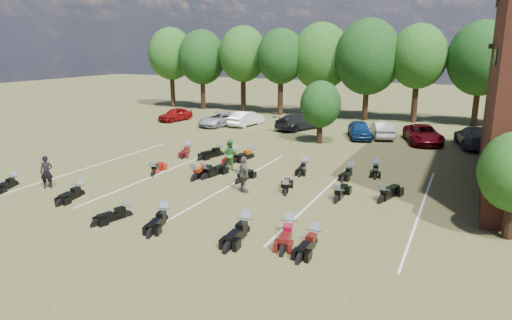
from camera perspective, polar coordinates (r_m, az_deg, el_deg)
The scene contains 36 objects.
ground at distance 22.00m, azimuth 0.56°, elevation -5.92°, with size 160.00×160.00×0.00m, color brown.
car_0 at distance 47.76m, azimuth -10.05°, elevation 5.63°, with size 1.58×3.93×1.34m, color maroon.
car_1 at distance 44.16m, azimuth -1.24°, elevation 5.21°, with size 1.50×4.30×1.42m, color silver.
car_2 at distance 44.16m, azimuth -4.69°, elevation 5.08°, with size 2.13×4.62×1.28m, color #9C9FA4.
car_3 at distance 42.24m, azimuth 5.37°, elevation 4.78°, with size 2.05×5.04×1.46m, color black.
car_4 at distance 39.04m, azimuth 12.82°, elevation 3.70°, with size 1.70×4.22×1.44m, color #0B2451.
car_5 at distance 39.74m, azimuth 15.50°, elevation 3.69°, with size 1.47×4.22×1.39m, color #BABBB6.
car_6 at distance 38.48m, azimuth 20.15°, elevation 3.04°, with size 2.39×5.19×1.44m, color #53040C.
car_7 at distance 38.43m, azimuth 25.68°, elevation 2.62°, with size 2.25×5.53×1.60m, color #3B3A3F.
person_black at distance 27.10m, azimuth -24.71°, elevation -1.39°, with size 0.65×0.43×1.79m, color black.
person_green at distance 28.40m, azimuth -3.32°, elevation 0.65°, with size 0.91×0.71×1.87m, color #2A6E29.
person_grey at distance 23.86m, azimuth -1.52°, elevation -1.85°, with size 1.14×0.48×1.95m, color #535047.
motorcycle_0 at distance 28.58m, azimuth -27.93°, elevation -2.86°, with size 0.65×2.04×1.14m, color black, non-canonical shape.
motorcycle_1 at distance 25.32m, azimuth -21.08°, elevation -4.18°, with size 0.68×2.14×1.19m, color black, non-canonical shape.
motorcycle_2 at distance 20.66m, azimuth -11.37°, elevation -7.56°, with size 0.71×2.23×1.25m, color black, non-canonical shape.
motorcycle_3 at distance 21.64m, azimuth -15.87°, elevation -6.83°, with size 0.66×2.06×1.15m, color black, non-canonical shape.
motorcycle_4 at distance 19.04m, azimuth -1.36°, elevation -9.20°, with size 0.77×2.43×1.36m, color black, non-canonical shape.
motorcycle_5 at distance 18.18m, azimuth 7.21°, elevation -10.49°, with size 0.70×2.21×1.23m, color black, non-canonical shape.
motorcycle_6 at distance 18.90m, azimuth 4.16°, elevation -9.41°, with size 0.75×2.37×1.32m, color #4F0D0B, non-canonical shape.
motorcycle_7 at distance 27.89m, azimuth -12.69°, elevation -1.91°, with size 0.70×2.18×1.22m, color maroon, non-canonical shape.
motorcycle_8 at distance 26.53m, azimuth -7.66°, elevation -2.52°, with size 0.79×2.49×1.39m, color black, non-canonical shape.
motorcycle_9 at distance 25.78m, azimuth -2.20°, elevation -2.89°, with size 0.68×2.13×1.19m, color black, non-canonical shape.
motorcycle_10 at distance 26.73m, azimuth -6.35°, elevation -2.35°, with size 0.76×2.39×1.33m, color black, non-canonical shape.
motorcycle_11 at distance 23.84m, azimuth 3.70°, elevation -4.34°, with size 0.69×2.15×1.20m, color black, non-canonical shape.
motorcycle_12 at distance 23.07m, azimuth 10.04°, elevation -5.17°, with size 0.75×2.35×1.31m, color black, non-canonical shape.
motorcycle_13 at distance 23.51m, azimuth 15.41°, elevation -5.11°, with size 0.80×2.50×1.39m, color black, non-canonical shape.
motorcycle_14 at distance 33.21m, azimuth -8.45°, elevation 0.84°, with size 0.70×2.18×1.22m, color #4F0B0F, non-canonical shape.
motorcycle_15 at distance 31.20m, azimuth -2.66°, elevation 0.12°, with size 0.72×2.26×1.26m, color maroon, non-canonical shape.
motorcycle_16 at distance 32.24m, azimuth -4.51°, elevation 0.55°, with size 0.77×2.42×1.35m, color black, non-canonical shape.
motorcycle_17 at distance 31.46m, azimuth -0.63°, elevation 0.26°, with size 0.75×2.35×1.31m, color black, non-canonical shape.
motorcycle_18 at distance 28.60m, azimuth 6.05°, elevation -1.24°, with size 0.66×2.06×1.15m, color black, non-canonical shape.
motorcycle_19 at distance 28.97m, azimuth 14.73°, elevation -1.44°, with size 0.67×2.10×1.17m, color black, non-canonical shape.
motorcycle_20 at distance 27.84m, azimuth 11.68°, elevation -1.89°, with size 0.64×2.01×1.12m, color black, non-canonical shape.
tree_line at distance 48.75m, azimuth 14.24°, elevation 12.25°, with size 56.00×6.00×9.79m.
young_tree_midfield at distance 36.16m, azimuth 8.07°, elevation 6.92°, with size 3.20×3.20×4.70m.
parking_lines at distance 25.81m, azimuth -2.70°, elevation -2.86°, with size 20.10×14.00×0.01m.
Camera 1 is at (8.65, -18.77, 7.53)m, focal length 32.00 mm.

